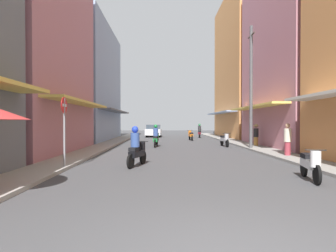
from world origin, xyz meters
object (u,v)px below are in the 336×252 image
(parked_car, at_px, (154,131))
(motorbike_orange, at_px, (191,135))
(motorbike_white, at_px, (310,164))
(street_sign_no_entry, at_px, (64,123))
(motorbike_green, at_px, (156,137))
(pedestrian_far, at_px, (256,134))
(pedestrian_foreground, at_px, (288,141))
(motorbike_maroon, at_px, (200,131))
(utility_pole, at_px, (251,87))
(motorbike_silver, at_px, (225,140))
(motorbike_black, at_px, (137,148))

(parked_car, bearing_deg, motorbike_orange, -60.33)
(motorbike_white, distance_m, street_sign_no_entry, 8.32)
(motorbike_green, relative_size, street_sign_no_entry, 0.68)
(motorbike_orange, distance_m, pedestrian_far, 8.44)
(pedestrian_far, distance_m, pedestrian_foreground, 5.71)
(motorbike_maroon, distance_m, utility_pole, 14.32)
(pedestrian_far, height_order, utility_pole, utility_pole)
(motorbike_white, xyz_separation_m, parked_car, (-5.53, 25.21, 0.24))
(motorbike_green, xyz_separation_m, street_sign_no_entry, (-3.09, -9.34, 1.01))
(motorbike_white, distance_m, pedestrian_foreground, 5.60)
(motorbike_maroon, xyz_separation_m, parked_car, (-5.27, 1.96, 0.04))
(motorbike_maroon, bearing_deg, pedestrian_far, -79.21)
(utility_pole, height_order, street_sign_no_entry, utility_pole)
(motorbike_white, bearing_deg, motorbike_orange, 95.33)
(motorbike_silver, bearing_deg, parked_car, 112.11)
(utility_pole, bearing_deg, motorbike_silver, 118.39)
(motorbike_maroon, height_order, utility_pole, utility_pole)
(parked_car, bearing_deg, street_sign_no_entry, -96.01)
(motorbike_silver, distance_m, parked_car, 14.72)
(parked_car, xyz_separation_m, pedestrian_foreground, (7.24, -19.89, 0.10))
(motorbike_black, xyz_separation_m, pedestrian_foreground, (7.10, 2.56, 0.14))
(motorbike_silver, relative_size, street_sign_no_entry, 0.68)
(motorbike_maroon, relative_size, pedestrian_foreground, 1.07)
(motorbike_black, relative_size, pedestrian_foreground, 1.04)
(motorbike_green, bearing_deg, motorbike_orange, 66.19)
(motorbike_maroon, bearing_deg, motorbike_silver, -88.66)
(motorbike_silver, bearing_deg, street_sign_no_entry, -130.04)
(motorbike_black, height_order, motorbike_silver, motorbike_black)
(pedestrian_far, xyz_separation_m, pedestrian_foreground, (-0.36, -5.70, -0.08))
(motorbike_green, height_order, pedestrian_foreground, pedestrian_foreground)
(motorbike_orange, bearing_deg, motorbike_silver, -75.95)
(pedestrian_foreground, bearing_deg, parked_car, 110.00)
(motorbike_maroon, xyz_separation_m, pedestrian_far, (2.33, -12.23, 0.22))
(motorbike_black, height_order, motorbike_maroon, same)
(motorbike_silver, bearing_deg, motorbike_maroon, 91.34)
(motorbike_silver, height_order, parked_car, parked_car)
(street_sign_no_entry, bearing_deg, parked_car, 83.99)
(motorbike_maroon, height_order, motorbike_white, motorbike_maroon)
(street_sign_no_entry, bearing_deg, pedestrian_far, 41.68)
(motorbike_silver, height_order, street_sign_no_entry, street_sign_no_entry)
(motorbike_white, distance_m, utility_pole, 10.09)
(parked_car, bearing_deg, motorbike_white, -77.64)
(motorbike_white, bearing_deg, pedestrian_far, 79.38)
(motorbike_black, relative_size, motorbike_silver, 0.97)
(pedestrian_foreground, distance_m, utility_pole, 5.16)
(motorbike_black, bearing_deg, pedestrian_far, 47.92)
(parked_car, bearing_deg, motorbike_maroon, -20.46)
(motorbike_white, distance_m, pedestrian_far, 11.22)
(motorbike_green, xyz_separation_m, pedestrian_far, (6.94, -0.41, 0.22))
(motorbike_black, xyz_separation_m, parked_car, (-0.14, 22.44, 0.04))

